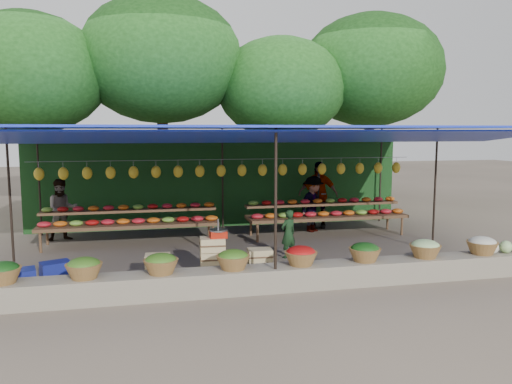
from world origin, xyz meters
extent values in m
plane|color=brown|center=(0.00, 0.00, 0.00)|extent=(60.00, 60.00, 0.00)
cube|color=gray|center=(0.00, -2.75, 0.20)|extent=(10.60, 0.55, 0.40)
cylinder|color=black|center=(0.00, -2.90, 1.40)|extent=(0.05, 0.05, 2.80)
cylinder|color=black|center=(-4.80, 0.00, 1.40)|extent=(0.05, 0.05, 2.80)
cylinder|color=black|center=(4.80, 0.00, 1.40)|extent=(0.05, 0.05, 2.80)
cylinder|color=black|center=(-4.80, 2.90, 1.40)|extent=(0.05, 0.05, 2.80)
cylinder|color=black|center=(0.00, 2.90, 1.40)|extent=(0.05, 0.05, 2.80)
cylinder|color=black|center=(4.80, 2.90, 1.40)|extent=(0.05, 0.05, 2.80)
cube|color=#1B32CA|center=(0.00, 0.00, 2.80)|extent=(10.80, 6.60, 0.04)
cube|color=#1B32CA|center=(0.00, -2.00, 2.62)|extent=(10.80, 2.19, 0.26)
cube|color=#1B32CA|center=(0.00, 2.00, 2.62)|extent=(10.80, 2.19, 0.26)
cylinder|color=gray|center=(0.00, 1.40, 2.02)|extent=(9.60, 0.01, 0.01)
ellipsoid|color=yellow|center=(-4.50, 1.40, 1.74)|extent=(0.23, 0.17, 0.30)
ellipsoid|color=yellow|center=(-3.97, 1.40, 1.74)|extent=(0.23, 0.17, 0.30)
ellipsoid|color=yellow|center=(-3.44, 1.40, 1.74)|extent=(0.23, 0.17, 0.30)
ellipsoid|color=yellow|center=(-2.91, 1.40, 1.74)|extent=(0.23, 0.17, 0.30)
ellipsoid|color=yellow|center=(-2.38, 1.40, 1.74)|extent=(0.23, 0.17, 0.30)
ellipsoid|color=yellow|center=(-1.85, 1.40, 1.74)|extent=(0.23, 0.17, 0.30)
ellipsoid|color=yellow|center=(-1.32, 1.40, 1.74)|extent=(0.23, 0.17, 0.30)
ellipsoid|color=yellow|center=(-0.79, 1.40, 1.74)|extent=(0.23, 0.17, 0.30)
ellipsoid|color=yellow|center=(-0.26, 1.40, 1.74)|extent=(0.23, 0.17, 0.30)
ellipsoid|color=yellow|center=(0.26, 1.40, 1.74)|extent=(0.23, 0.17, 0.30)
ellipsoid|color=yellow|center=(0.79, 1.40, 1.74)|extent=(0.23, 0.17, 0.30)
ellipsoid|color=yellow|center=(1.32, 1.40, 1.74)|extent=(0.23, 0.17, 0.30)
ellipsoid|color=yellow|center=(1.85, 1.40, 1.74)|extent=(0.23, 0.17, 0.30)
ellipsoid|color=yellow|center=(2.38, 1.40, 1.74)|extent=(0.23, 0.17, 0.30)
ellipsoid|color=yellow|center=(2.91, 1.40, 1.74)|extent=(0.23, 0.17, 0.30)
ellipsoid|color=yellow|center=(3.44, 1.40, 1.74)|extent=(0.23, 0.17, 0.30)
ellipsoid|color=yellow|center=(3.97, 1.40, 1.74)|extent=(0.23, 0.17, 0.30)
ellipsoid|color=yellow|center=(4.50, 1.40, 1.74)|extent=(0.23, 0.17, 0.30)
ellipsoid|color=#164512|center=(-4.30, -2.75, 0.62)|extent=(0.52, 0.52, 0.23)
ellipsoid|color=#3A6A1C|center=(-3.10, -2.75, 0.62)|extent=(0.52, 0.52, 0.23)
ellipsoid|color=#3A6A1C|center=(-1.90, -2.75, 0.62)|extent=(0.52, 0.52, 0.23)
ellipsoid|color=#3A6A1C|center=(-0.70, -2.75, 0.62)|extent=(0.52, 0.52, 0.23)
ellipsoid|color=#A30E0D|center=(0.50, -2.75, 0.62)|extent=(0.52, 0.52, 0.23)
ellipsoid|color=#164512|center=(1.70, -2.75, 0.62)|extent=(0.52, 0.52, 0.23)
ellipsoid|color=#A1CC7F|center=(2.90, -2.75, 0.62)|extent=(0.52, 0.52, 0.23)
ellipsoid|color=beige|center=(4.10, -2.75, 0.62)|extent=(0.52, 0.52, 0.23)
cube|color=#1C4F1F|center=(0.00, 3.15, 1.25)|extent=(10.60, 0.06, 2.50)
cylinder|color=#311F11|center=(-5.50, 5.80, 1.98)|extent=(0.36, 0.36, 3.97)
ellipsoid|color=#133A0F|center=(-5.50, 5.80, 4.46)|extent=(4.77, 4.77, 3.69)
cylinder|color=#311F11|center=(-1.50, 6.20, 2.24)|extent=(0.36, 0.36, 4.48)
ellipsoid|color=#133A0F|center=(-1.50, 6.20, 5.04)|extent=(5.39, 5.39, 4.17)
cylinder|color=#311F11|center=(2.50, 5.90, 1.86)|extent=(0.36, 0.36, 3.71)
ellipsoid|color=#133A0F|center=(2.50, 5.90, 4.18)|extent=(4.47, 4.47, 3.45)
cylinder|color=#311F11|center=(6.00, 6.30, 2.18)|extent=(0.36, 0.36, 4.35)
ellipsoid|color=#133A0F|center=(6.00, 6.30, 4.90)|extent=(5.24, 5.24, 4.05)
cube|color=#4D3B1F|center=(-2.50, 1.30, 0.50)|extent=(4.20, 0.95, 0.08)
cube|color=#4D3B1F|center=(-2.50, 1.60, 0.78)|extent=(4.20, 0.35, 0.06)
cylinder|color=#4D3B1F|center=(-4.45, 0.90, 0.25)|extent=(0.06, 0.06, 0.50)
cylinder|color=#4D3B1F|center=(-0.55, 0.90, 0.25)|extent=(0.06, 0.06, 0.50)
cylinder|color=#4D3B1F|center=(-4.45, 1.70, 0.25)|extent=(0.06, 0.06, 0.50)
cylinder|color=#4D3B1F|center=(-0.55, 1.70, 0.25)|extent=(0.06, 0.06, 0.50)
ellipsoid|color=red|center=(-4.40, 1.15, 0.60)|extent=(0.31, 0.26, 0.13)
ellipsoid|color=#6EA432|center=(-4.40, 1.60, 0.87)|extent=(0.26, 0.22, 0.12)
ellipsoid|color=#D15A12|center=(-4.05, 1.15, 0.60)|extent=(0.31, 0.26, 0.13)
ellipsoid|color=#A30E0D|center=(-4.05, 1.60, 0.87)|extent=(0.26, 0.22, 0.12)
ellipsoid|color=#6EA432|center=(-3.70, 1.15, 0.60)|extent=(0.31, 0.26, 0.13)
ellipsoid|color=red|center=(-3.70, 1.60, 0.87)|extent=(0.26, 0.22, 0.12)
ellipsoid|color=#A30E0D|center=(-3.35, 1.15, 0.60)|extent=(0.31, 0.26, 0.13)
ellipsoid|color=#D15A12|center=(-3.35, 1.60, 0.87)|extent=(0.26, 0.22, 0.12)
ellipsoid|color=red|center=(-3.00, 1.15, 0.60)|extent=(0.31, 0.26, 0.13)
ellipsoid|color=red|center=(-3.00, 1.60, 0.87)|extent=(0.26, 0.22, 0.12)
ellipsoid|color=#D15A12|center=(-2.65, 1.15, 0.60)|extent=(0.31, 0.26, 0.13)
ellipsoid|color=#D15A12|center=(-2.65, 1.60, 0.87)|extent=(0.26, 0.22, 0.12)
ellipsoid|color=red|center=(-2.30, 1.15, 0.60)|extent=(0.31, 0.26, 0.13)
ellipsoid|color=#6EA432|center=(-2.30, 1.60, 0.87)|extent=(0.26, 0.22, 0.12)
ellipsoid|color=#D15A12|center=(-1.95, 1.15, 0.60)|extent=(0.31, 0.26, 0.13)
ellipsoid|color=#A30E0D|center=(-1.95, 1.60, 0.87)|extent=(0.26, 0.22, 0.12)
ellipsoid|color=#6EA432|center=(-1.60, 1.15, 0.60)|extent=(0.31, 0.26, 0.13)
ellipsoid|color=red|center=(-1.60, 1.60, 0.87)|extent=(0.26, 0.22, 0.12)
ellipsoid|color=#A30E0D|center=(-1.25, 1.15, 0.60)|extent=(0.31, 0.26, 0.13)
ellipsoid|color=#D15A12|center=(-1.25, 1.60, 0.87)|extent=(0.26, 0.22, 0.12)
ellipsoid|color=red|center=(-0.90, 1.15, 0.60)|extent=(0.31, 0.26, 0.13)
ellipsoid|color=red|center=(-0.90, 1.60, 0.87)|extent=(0.26, 0.22, 0.12)
ellipsoid|color=#D15A12|center=(-0.55, 1.15, 0.60)|extent=(0.31, 0.26, 0.13)
ellipsoid|color=#D15A12|center=(-0.55, 1.60, 0.87)|extent=(0.26, 0.22, 0.12)
cube|color=#4D3B1F|center=(2.50, 1.30, 0.50)|extent=(4.20, 0.95, 0.08)
cube|color=#4D3B1F|center=(2.50, 1.60, 0.78)|extent=(4.20, 0.35, 0.06)
cylinder|color=#4D3B1F|center=(0.55, 0.90, 0.25)|extent=(0.06, 0.06, 0.50)
cylinder|color=#4D3B1F|center=(4.45, 0.90, 0.25)|extent=(0.06, 0.06, 0.50)
cylinder|color=#4D3B1F|center=(0.55, 1.70, 0.25)|extent=(0.06, 0.06, 0.50)
cylinder|color=#4D3B1F|center=(4.45, 1.70, 0.25)|extent=(0.06, 0.06, 0.50)
ellipsoid|color=red|center=(0.60, 1.15, 0.60)|extent=(0.31, 0.26, 0.13)
ellipsoid|color=#6EA432|center=(0.60, 1.60, 0.87)|extent=(0.26, 0.22, 0.12)
ellipsoid|color=#D15A12|center=(0.95, 1.15, 0.60)|extent=(0.31, 0.26, 0.13)
ellipsoid|color=#A30E0D|center=(0.95, 1.60, 0.87)|extent=(0.26, 0.22, 0.12)
ellipsoid|color=#6EA432|center=(1.30, 1.15, 0.60)|extent=(0.31, 0.26, 0.13)
ellipsoid|color=red|center=(1.30, 1.60, 0.87)|extent=(0.26, 0.22, 0.12)
ellipsoid|color=#A30E0D|center=(1.65, 1.15, 0.60)|extent=(0.31, 0.26, 0.13)
ellipsoid|color=#D15A12|center=(1.65, 1.60, 0.87)|extent=(0.26, 0.22, 0.12)
ellipsoid|color=red|center=(2.00, 1.15, 0.60)|extent=(0.31, 0.26, 0.13)
ellipsoid|color=red|center=(2.00, 1.60, 0.87)|extent=(0.26, 0.22, 0.12)
ellipsoid|color=#D15A12|center=(2.35, 1.15, 0.60)|extent=(0.31, 0.26, 0.13)
ellipsoid|color=#D15A12|center=(2.35, 1.60, 0.87)|extent=(0.26, 0.22, 0.12)
ellipsoid|color=red|center=(2.70, 1.15, 0.60)|extent=(0.31, 0.26, 0.13)
ellipsoid|color=#6EA432|center=(2.70, 1.60, 0.87)|extent=(0.26, 0.22, 0.12)
ellipsoid|color=#D15A12|center=(3.05, 1.15, 0.60)|extent=(0.31, 0.26, 0.13)
ellipsoid|color=#A30E0D|center=(3.05, 1.60, 0.87)|extent=(0.26, 0.22, 0.12)
ellipsoid|color=#6EA432|center=(3.40, 1.15, 0.60)|extent=(0.31, 0.26, 0.13)
ellipsoid|color=red|center=(3.40, 1.60, 0.87)|extent=(0.26, 0.22, 0.12)
ellipsoid|color=#A30E0D|center=(3.75, 1.15, 0.60)|extent=(0.31, 0.26, 0.13)
ellipsoid|color=#D15A12|center=(3.75, 1.60, 0.87)|extent=(0.26, 0.22, 0.12)
ellipsoid|color=red|center=(4.10, 1.15, 0.60)|extent=(0.31, 0.26, 0.13)
ellipsoid|color=red|center=(4.10, 1.60, 0.87)|extent=(0.26, 0.22, 0.12)
ellipsoid|color=#D15A12|center=(4.45, 1.15, 0.60)|extent=(0.31, 0.26, 0.13)
ellipsoid|color=#D15A12|center=(4.45, 1.60, 0.87)|extent=(0.26, 0.22, 0.12)
cube|color=tan|center=(-1.93, -1.88, 0.12)|extent=(0.47, 0.37, 0.25)
cube|color=tan|center=(-1.93, -1.88, 0.39)|extent=(0.47, 0.37, 0.25)
cube|color=tan|center=(-0.93, -1.88, 0.12)|extent=(0.47, 0.37, 0.25)
cube|color=tan|center=(-0.93, -1.88, 0.39)|extent=(0.47, 0.37, 0.25)
cube|color=tan|center=(-0.93, -1.88, 0.65)|extent=(0.47, 0.37, 0.25)
cube|color=tan|center=(-0.03, -1.88, 0.12)|extent=(0.47, 0.37, 0.25)
cube|color=tan|center=(-0.03, -1.88, 0.39)|extent=(0.47, 0.37, 0.25)
cube|color=red|center=(-0.82, -1.88, 0.83)|extent=(0.31, 0.27, 0.12)
cylinder|color=gray|center=(-0.82, -1.88, 0.91)|extent=(0.33, 0.33, 0.03)
cylinder|color=gray|center=(-0.82, -1.88, 1.01)|extent=(0.03, 0.03, 0.22)
imported|color=#173218|center=(0.86, -0.72, 0.53)|extent=(0.45, 0.38, 1.05)
imported|color=slate|center=(-4.15, 2.16, 0.77)|extent=(0.89, 0.78, 1.54)
imported|color=slate|center=(2.31, 1.84, 0.76)|extent=(1.13, 1.01, 1.51)
imported|color=slate|center=(2.64, 2.38, 0.94)|extent=(1.19, 0.84, 1.87)
cube|color=navy|center=(-4.31, -1.71, 0.16)|extent=(0.62, 0.51, 0.33)
cube|color=navy|center=(-3.79, -1.22, 0.15)|extent=(0.61, 0.53, 0.31)
camera|label=1|loc=(-2.11, -10.85, 2.73)|focal=35.00mm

